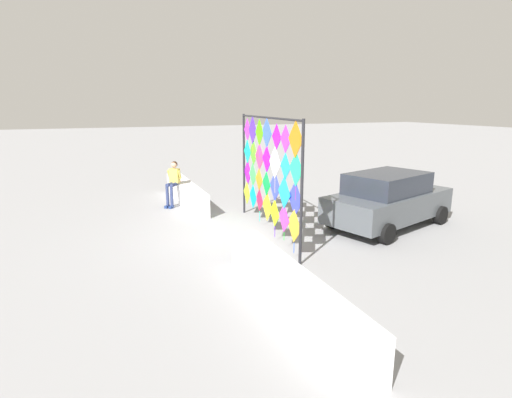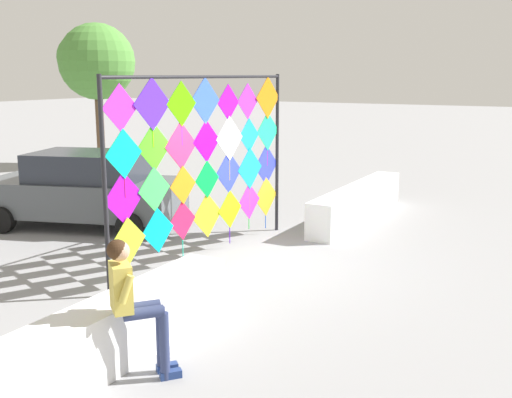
{
  "view_description": "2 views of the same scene",
  "coord_description": "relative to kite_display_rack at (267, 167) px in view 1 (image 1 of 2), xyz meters",
  "views": [
    {
      "loc": [
        10.24,
        -3.42,
        3.61
      ],
      "look_at": [
        0.64,
        0.41,
        1.18
      ],
      "focal_mm": 28.23,
      "sensor_mm": 36.0,
      "label": 1
    },
    {
      "loc": [
        -8.94,
        -5.05,
        3.31
      ],
      "look_at": [
        0.2,
        -0.01,
        1.18
      ],
      "focal_mm": 42.76,
      "sensor_mm": 36.0,
      "label": 2
    }
  ],
  "objects": [
    {
      "name": "ground",
      "position": [
        -0.13,
        -0.95,
        -1.93
      ],
      "size": [
        120.0,
        120.0,
        0.0
      ],
      "primitive_type": "plane",
      "color": "gray"
    },
    {
      "name": "parked_car",
      "position": [
        0.67,
        3.67,
        -1.09
      ],
      "size": [
        3.04,
        4.62,
        1.66
      ],
      "color": "#4C5156",
      "rests_on": "ground"
    },
    {
      "name": "plaza_ledge_right",
      "position": [
        4.23,
        -1.37,
        -1.54
      ],
      "size": [
        4.73,
        0.57,
        0.78
      ],
      "primitive_type": "cube",
      "color": "white",
      "rests_on": "ground"
    },
    {
      "name": "plaza_ledge_left",
      "position": [
        -4.49,
        -1.37,
        -1.54
      ],
      "size": [
        4.73,
        0.57,
        0.78
      ],
      "primitive_type": "cube",
      "color": "white",
      "rests_on": "ground"
    },
    {
      "name": "kite_display_rack",
      "position": [
        0.0,
        0.0,
        0.0
      ],
      "size": [
        4.89,
        0.47,
        3.32
      ],
      "color": "#232328",
      "rests_on": "ground"
    },
    {
      "name": "seated_vendor",
      "position": [
        -4.28,
        -1.86,
        -0.96
      ],
      "size": [
        0.77,
        0.74,
        1.63
      ],
      "color": "navy",
      "rests_on": "ground"
    }
  ]
}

